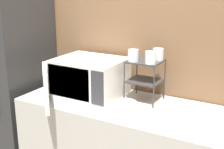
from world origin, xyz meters
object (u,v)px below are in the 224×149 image
object	(u,v)px
microwave	(88,77)
refrigerator	(7,80)
bowl	(125,106)
dish_rack	(145,72)
glass_back_right	(158,54)
glass_front_right	(151,58)
glass_front_left	(133,55)

from	to	relation	value
microwave	refrigerator	size ratio (longest dim) A/B	0.44
microwave	bowl	distance (m)	0.46
dish_rack	bowl	distance (m)	0.32
bowl	refrigerator	bearing A→B (deg)	174.66
dish_rack	glass_back_right	xyz separation A→B (m)	(0.08, 0.06, 0.14)
microwave	bowl	bearing A→B (deg)	-19.75
glass_back_right	refrigerator	bearing A→B (deg)	-172.59
refrigerator	dish_rack	bearing A→B (deg)	5.21
microwave	glass_front_right	xyz separation A→B (m)	(0.53, 0.04, 0.22)
microwave	refrigerator	xyz separation A→B (m)	(-0.93, -0.03, -0.16)
glass_back_right	bowl	size ratio (longest dim) A/B	0.55
glass_back_right	bowl	world-z (taller)	glass_back_right
dish_rack	glass_front_right	bearing A→B (deg)	-43.30
glass_front_left	refrigerator	world-z (taller)	refrigerator
glass_front_left	bowl	bearing A→B (deg)	-79.93
dish_rack	microwave	bearing A→B (deg)	-167.64
glass_front_right	refrigerator	distance (m)	1.51
microwave	glass_back_right	distance (m)	0.60
dish_rack	glass_front_right	world-z (taller)	glass_front_right
dish_rack	bowl	bearing A→B (deg)	-98.46
glass_front_right	bowl	bearing A→B (deg)	-119.12
glass_back_right	dish_rack	bearing A→B (deg)	-139.95
microwave	dish_rack	bearing A→B (deg)	12.36
microwave	glass_front_right	distance (m)	0.57
glass_front_left	bowl	world-z (taller)	glass_front_left
glass_back_right	microwave	bearing A→B (deg)	-162.93
bowl	refrigerator	size ratio (longest dim) A/B	0.09
dish_rack	glass_front_left	distance (m)	0.17
refrigerator	glass_front_right	bearing A→B (deg)	2.47
glass_back_right	refrigerator	world-z (taller)	refrigerator
glass_front_left	bowl	size ratio (longest dim) A/B	0.55
dish_rack	glass_front_left	bearing A→B (deg)	-136.82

